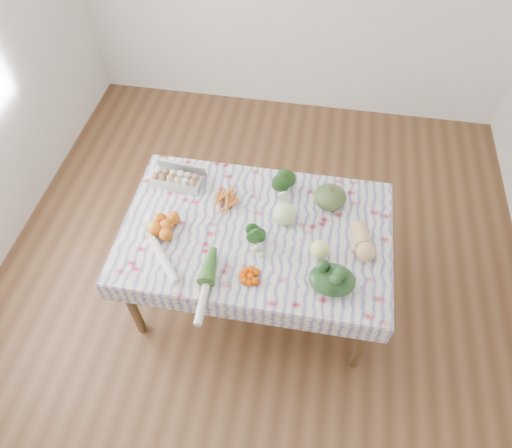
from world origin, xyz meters
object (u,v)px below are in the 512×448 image
dining_table (256,238)px  cabbage (284,214)px  butternut_squash (363,242)px  egg_carton (176,180)px  kabocha_squash (330,197)px  grapefruit (320,249)px

dining_table → cabbage: cabbage is taller
dining_table → butternut_squash: size_ratio=6.33×
cabbage → butternut_squash: bearing=-13.5°
dining_table → butternut_squash: 0.66m
egg_carton → cabbage: 0.77m
dining_table → cabbage: (0.16, 0.09, 0.16)m
egg_carton → butternut_squash: 1.27m
butternut_squash → cabbage: bearing=152.8°
egg_carton → kabocha_squash: (1.01, 0.00, 0.02)m
egg_carton → kabocha_squash: kabocha_squash is taller
dining_table → grapefruit: 0.44m
egg_carton → kabocha_squash: bearing=4.7°
dining_table → kabocha_squash: kabocha_squash is taller
kabocha_squash → dining_table: bearing=-146.4°
egg_carton → kabocha_squash: size_ratio=1.65×
egg_carton → grapefruit: (0.98, -0.40, 0.01)m
cabbage → dining_table: bearing=-149.5°
kabocha_squash → butternut_squash: (0.22, -0.31, -0.01)m
dining_table → egg_carton: 0.66m
cabbage → butternut_squash: (0.49, -0.12, -0.01)m
grapefruit → egg_carton: bearing=157.8°
dining_table → butternut_squash: bearing=-2.0°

